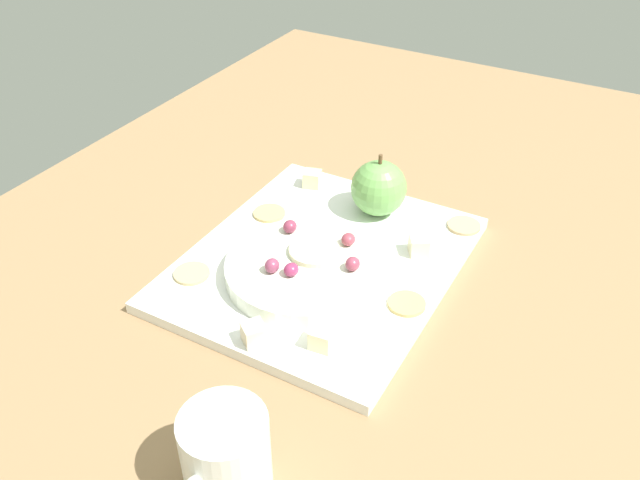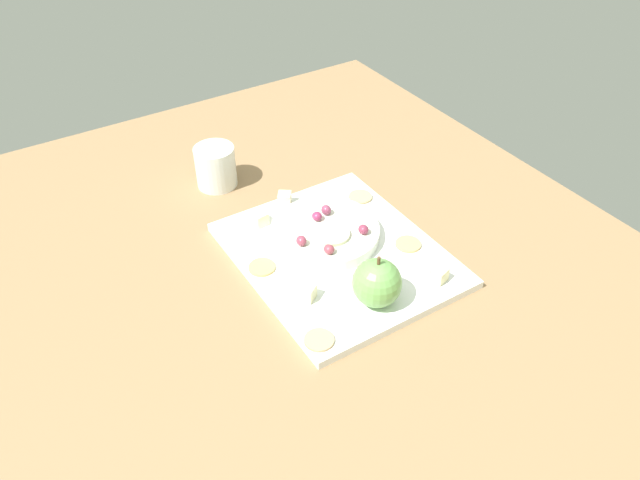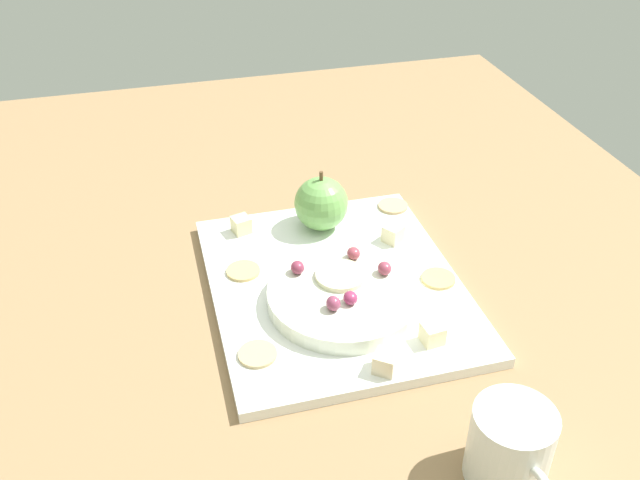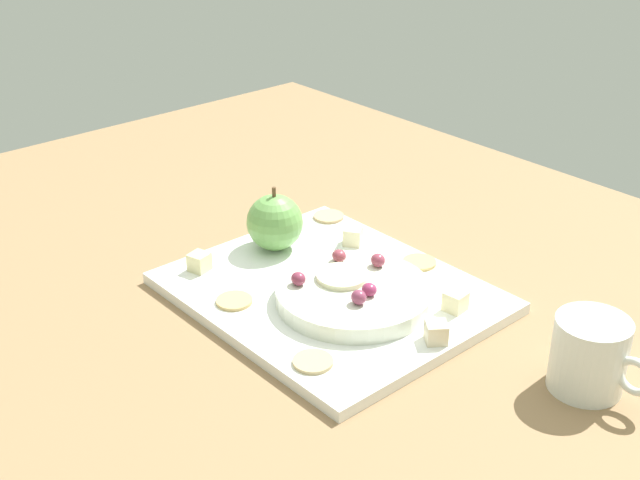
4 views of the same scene
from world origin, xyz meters
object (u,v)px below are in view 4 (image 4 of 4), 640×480
at_px(cheese_cube_0, 436,332).
at_px(cracker_3, 419,262).
at_px(grape_2, 378,260).
at_px(cheese_cube_2, 199,262).
at_px(grape_1, 369,290).
at_px(cup, 590,355).
at_px(cheese_cube_3, 353,236).
at_px(apple_slice_0, 342,276).
at_px(apple_whole, 275,222).
at_px(cracker_1, 329,216).
at_px(grape_0, 339,256).
at_px(grape_3, 359,297).
at_px(cracker_0, 233,300).
at_px(grape_4, 298,279).
at_px(cheese_cube_1, 455,301).
at_px(cracker_2, 313,362).
at_px(platter, 330,293).
at_px(serving_dish, 354,294).

distance_m(cheese_cube_0, cracker_3, 0.17).
bearing_deg(grape_2, cracker_3, 86.40).
relative_size(cheese_cube_2, grape_2, 1.25).
height_order(grape_1, cup, cup).
xyz_separation_m(cheese_cube_3, apple_slice_0, (0.08, -0.10, 0.01)).
bearing_deg(apple_whole, cracker_1, 100.93).
xyz_separation_m(grape_0, grape_3, (0.09, -0.05, 0.00)).
height_order(cheese_cube_3, cracker_0, cheese_cube_3).
bearing_deg(apple_slice_0, grape_2, 83.48).
distance_m(cheese_cube_2, grape_0, 0.17).
bearing_deg(grape_4, apple_whole, 152.84).
relative_size(apple_whole, grape_3, 4.03).
distance_m(grape_2, cup, 0.27).
bearing_deg(cheese_cube_1, apple_whole, -167.28).
height_order(cheese_cube_0, cracker_1, cheese_cube_0).
relative_size(cracker_0, grape_1, 2.33).
height_order(cheese_cube_1, grape_2, grape_2).
height_order(apple_whole, cracker_2, apple_whole).
relative_size(cracker_0, grape_0, 2.33).
xyz_separation_m(cheese_cube_2, cup, (0.43, 0.16, 0.01)).
xyz_separation_m(cracker_1, apple_slice_0, (0.16, -0.12, 0.02)).
bearing_deg(cheese_cube_1, grape_2, -169.64).
bearing_deg(apple_slice_0, grape_1, -2.83).
distance_m(cracker_2, cup, 0.27).
relative_size(cheese_cube_3, grape_3, 1.25).
xyz_separation_m(cheese_cube_2, cracker_0, (0.09, -0.01, -0.01)).
xyz_separation_m(grape_3, grape_4, (-0.07, -0.02, -0.00)).
height_order(cheese_cube_1, cheese_cube_3, same).
bearing_deg(cracker_0, platter, 64.29).
bearing_deg(cracker_1, cracker_0, -67.92).
relative_size(apple_whole, cup, 0.68).
distance_m(grape_3, grape_4, 0.08).
height_order(cracker_0, apple_slice_0, apple_slice_0).
distance_m(grape_2, grape_3, 0.09).
relative_size(serving_dish, cheese_cube_2, 7.95).
xyz_separation_m(apple_whole, apple_slice_0, (0.14, -0.01, -0.01)).
xyz_separation_m(cracker_0, cup, (0.35, 0.18, 0.02)).
xyz_separation_m(cheese_cube_0, apple_slice_0, (-0.14, -0.01, 0.01)).
relative_size(cracker_2, grape_2, 2.33).
xyz_separation_m(apple_whole, grape_4, (0.12, -0.06, -0.01)).
height_order(cheese_cube_1, cracker_2, cheese_cube_1).
distance_m(cheese_cube_1, cracker_1, 0.28).
bearing_deg(grape_3, cheese_cube_1, 58.94).
bearing_deg(cheese_cube_3, serving_dish, -43.00).
bearing_deg(cracker_3, grape_0, -114.86).
bearing_deg(grape_2, cheese_cube_2, -138.29).
height_order(cracker_2, apple_slice_0, apple_slice_0).
bearing_deg(grape_0, grape_1, -19.56).
xyz_separation_m(cheese_cube_3, grape_2, (0.09, -0.04, 0.02)).
xyz_separation_m(cheese_cube_1, cracker_2, (-0.03, -0.19, -0.01)).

